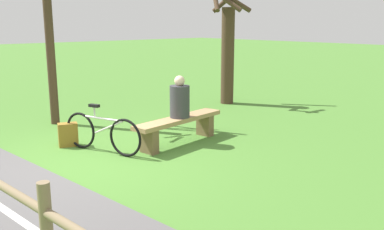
{
  "coord_description": "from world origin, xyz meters",
  "views": [
    {
      "loc": [
        2.97,
        6.0,
        2.23
      ],
      "look_at": [
        -1.3,
        1.24,
        0.83
      ],
      "focal_mm": 39.68,
      "sensor_mm": 36.0,
      "label": 1
    }
  ],
  "objects_px": {
    "tree_mid_field": "(227,47)",
    "bicycle": "(102,133)",
    "person_seated": "(180,100)",
    "tree_near_bench": "(49,22)",
    "bench": "(179,125)",
    "backpack": "(68,135)"
  },
  "relations": [
    {
      "from": "person_seated",
      "to": "tree_mid_field",
      "type": "xyz_separation_m",
      "value": [
        -3.57,
        -2.19,
        0.74
      ]
    },
    {
      "from": "person_seated",
      "to": "backpack",
      "type": "distance_m",
      "value": 2.15
    },
    {
      "from": "bicycle",
      "to": "backpack",
      "type": "bearing_deg",
      "value": -178.98
    },
    {
      "from": "bench",
      "to": "tree_near_bench",
      "type": "height_order",
      "value": "tree_near_bench"
    },
    {
      "from": "bicycle",
      "to": "backpack",
      "type": "relative_size",
      "value": 3.72
    },
    {
      "from": "person_seated",
      "to": "tree_near_bench",
      "type": "height_order",
      "value": "tree_near_bench"
    },
    {
      "from": "tree_mid_field",
      "to": "tree_near_bench",
      "type": "xyz_separation_m",
      "value": [
        4.61,
        -0.91,
        0.67
      ]
    },
    {
      "from": "backpack",
      "to": "bench",
      "type": "bearing_deg",
      "value": 142.75
    },
    {
      "from": "tree_near_bench",
      "to": "bicycle",
      "type": "bearing_deg",
      "value": 82.79
    },
    {
      "from": "backpack",
      "to": "bicycle",
      "type": "bearing_deg",
      "value": 109.5
    },
    {
      "from": "bicycle",
      "to": "tree_mid_field",
      "type": "xyz_separation_m",
      "value": [
        -4.95,
        -1.73,
        1.22
      ]
    },
    {
      "from": "bicycle",
      "to": "tree_mid_field",
      "type": "relative_size",
      "value": 0.48
    },
    {
      "from": "bicycle",
      "to": "tree_mid_field",
      "type": "height_order",
      "value": "tree_mid_field"
    },
    {
      "from": "bench",
      "to": "backpack",
      "type": "relative_size",
      "value": 4.89
    },
    {
      "from": "bench",
      "to": "bicycle",
      "type": "bearing_deg",
      "value": -27.05
    },
    {
      "from": "bench",
      "to": "tree_mid_field",
      "type": "distance_m",
      "value": 4.38
    },
    {
      "from": "person_seated",
      "to": "backpack",
      "type": "bearing_deg",
      "value": -44.72
    },
    {
      "from": "bicycle",
      "to": "tree_mid_field",
      "type": "distance_m",
      "value": 5.38
    },
    {
      "from": "tree_mid_field",
      "to": "bicycle",
      "type": "bearing_deg",
      "value": 19.25
    },
    {
      "from": "person_seated",
      "to": "tree_near_bench",
      "type": "bearing_deg",
      "value": -79.38
    },
    {
      "from": "tree_mid_field",
      "to": "person_seated",
      "type": "bearing_deg",
      "value": 31.58
    },
    {
      "from": "person_seated",
      "to": "bicycle",
      "type": "distance_m",
      "value": 1.53
    }
  ]
}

